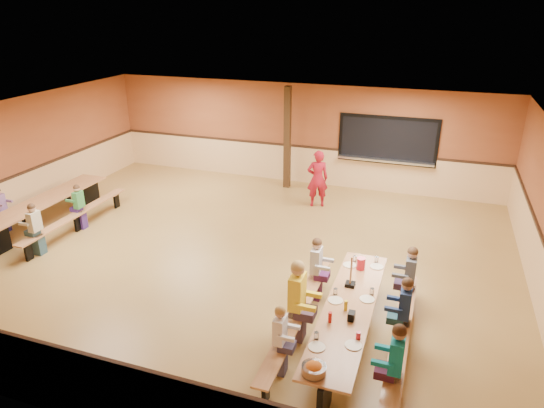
% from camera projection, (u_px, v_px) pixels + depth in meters
% --- Properties ---
extents(ground, '(12.00, 12.00, 0.00)m').
position_uv_depth(ground, '(236.00, 253.00, 10.77)').
color(ground, olive).
rests_on(ground, ground).
extents(room_envelope, '(12.04, 10.04, 3.02)m').
position_uv_depth(room_envelope, '(235.00, 225.00, 10.50)').
color(room_envelope, brown).
rests_on(room_envelope, ground).
extents(kitchen_pass_through, '(2.78, 0.28, 1.38)m').
position_uv_depth(kitchen_pass_through, '(387.00, 142.00, 13.74)').
color(kitchen_pass_through, black).
rests_on(kitchen_pass_through, ground).
extents(structural_post, '(0.18, 0.18, 3.00)m').
position_uv_depth(structural_post, '(287.00, 138.00, 14.09)').
color(structural_post, '#311F10').
rests_on(structural_post, ground).
extents(cafeteria_table_main, '(1.91, 3.70, 0.74)m').
position_uv_depth(cafeteria_table_main, '(348.00, 318.00, 7.64)').
color(cafeteria_table_main, '#A46C41').
rests_on(cafeteria_table_main, ground).
extents(cafeteria_table_second, '(1.91, 3.70, 0.74)m').
position_uv_depth(cafeteria_table_second, '(48.00, 206.00, 11.87)').
color(cafeteria_table_second, '#A46C41').
rests_on(cafeteria_table_second, ground).
extents(seated_child_white_left, '(0.34, 0.28, 1.15)m').
position_uv_depth(seated_child_white_left, '(280.00, 341.00, 7.06)').
color(seated_child_white_left, white).
rests_on(seated_child_white_left, ground).
extents(seated_adult_yellow, '(0.47, 0.38, 1.41)m').
position_uv_depth(seated_adult_yellow, '(297.00, 301.00, 7.77)').
color(seated_adult_yellow, yellow).
rests_on(seated_adult_yellow, ground).
extents(seated_child_grey_left, '(0.38, 0.31, 1.23)m').
position_uv_depth(seated_child_grey_left, '(316.00, 269.00, 8.88)').
color(seated_child_grey_left, '#BBBBBB').
rests_on(seated_child_grey_left, ground).
extents(seated_child_teal_right, '(0.40, 0.33, 1.27)m').
position_uv_depth(seated_child_teal_right, '(395.00, 366.00, 6.48)').
color(seated_child_teal_right, teal).
rests_on(seated_child_teal_right, ground).
extents(seated_child_navy_right, '(0.38, 0.31, 1.24)m').
position_uv_depth(seated_child_navy_right, '(404.00, 314.00, 7.61)').
color(seated_child_navy_right, navy).
rests_on(seated_child_navy_right, ground).
extents(seated_child_char_right, '(0.39, 0.32, 1.25)m').
position_uv_depth(seated_child_char_right, '(409.00, 280.00, 8.53)').
color(seated_child_char_right, '#494D54').
rests_on(seated_child_char_right, ground).
extents(seated_child_purple_sec, '(0.32, 0.26, 1.10)m').
position_uv_depth(seated_child_purple_sec, '(2.00, 210.00, 11.59)').
color(seated_child_purple_sec, '#886099').
rests_on(seated_child_purple_sec, ground).
extents(seated_child_green_sec, '(0.33, 0.27, 1.12)m').
position_uv_depth(seated_child_green_sec, '(80.00, 207.00, 11.74)').
color(seated_child_green_sec, '#378341').
rests_on(seated_child_green_sec, ground).
extents(seated_child_tan_sec, '(0.35, 0.29, 1.18)m').
position_uv_depth(seated_child_tan_sec, '(36.00, 230.00, 10.51)').
color(seated_child_tan_sec, '#B6AF93').
rests_on(seated_child_tan_sec, ground).
extents(standing_woman, '(0.67, 0.56, 1.56)m').
position_uv_depth(standing_woman, '(317.00, 179.00, 13.00)').
color(standing_woman, '#A31223').
rests_on(standing_woman, ground).
extents(punch_pitcher, '(0.16, 0.16, 0.22)m').
position_uv_depth(punch_pitcher, '(361.00, 264.00, 8.60)').
color(punch_pitcher, red).
rests_on(punch_pitcher, cafeteria_table_main).
extents(chip_bowl, '(0.32, 0.32, 0.15)m').
position_uv_depth(chip_bowl, '(314.00, 369.00, 6.17)').
color(chip_bowl, orange).
rests_on(chip_bowl, cafeteria_table_main).
extents(napkin_dispenser, '(0.10, 0.14, 0.13)m').
position_uv_depth(napkin_dispenser, '(351.00, 316.00, 7.24)').
color(napkin_dispenser, black).
rests_on(napkin_dispenser, cafeteria_table_main).
extents(condiment_mustard, '(0.06, 0.06, 0.17)m').
position_uv_depth(condiment_mustard, '(346.00, 305.00, 7.45)').
color(condiment_mustard, yellow).
rests_on(condiment_mustard, cafeteria_table_main).
extents(condiment_ketchup, '(0.06, 0.06, 0.17)m').
position_uv_depth(condiment_ketchup, '(330.00, 317.00, 7.17)').
color(condiment_ketchup, '#B2140F').
rests_on(condiment_ketchup, cafeteria_table_main).
extents(table_paddle, '(0.16, 0.16, 0.56)m').
position_uv_depth(table_paddle, '(351.00, 279.00, 8.08)').
color(table_paddle, black).
rests_on(table_paddle, cafeteria_table_main).
extents(place_settings, '(0.65, 3.30, 0.11)m').
position_uv_depth(place_settings, '(349.00, 304.00, 7.54)').
color(place_settings, beige).
rests_on(place_settings, cafeteria_table_main).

